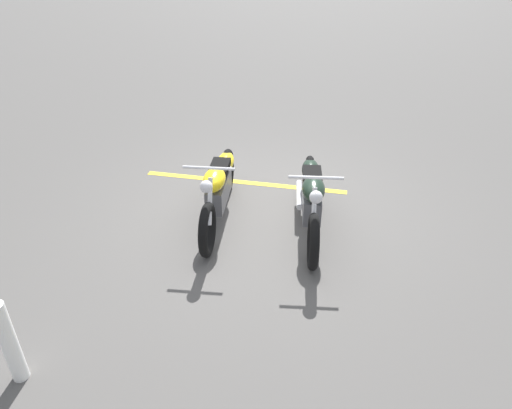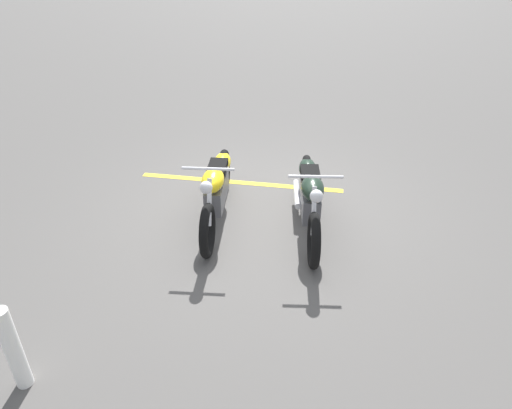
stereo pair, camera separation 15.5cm
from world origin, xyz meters
TOP-DOWN VIEW (x-y plane):
  - ground_plane at (0.00, 0.00)m, footprint 60.00×60.00m
  - motorcycle_bright_foreground at (0.24, -0.63)m, footprint 2.23×0.62m
  - motorcycle_dark_foreground at (0.27, 0.61)m, footprint 2.23×0.63m
  - bollard_post at (3.15, -1.72)m, footprint 0.14×0.14m
  - parking_stripe_near at (-0.80, -0.49)m, footprint 0.22×3.20m

SIDE VIEW (x-z plane):
  - ground_plane at x=0.00m, z-range 0.00..0.00m
  - parking_stripe_near at x=-0.80m, z-range 0.00..0.01m
  - bollard_post at x=3.15m, z-range 0.00..0.85m
  - motorcycle_bright_foreground at x=0.24m, z-range -0.06..0.98m
  - motorcycle_dark_foreground at x=0.27m, z-range -0.06..0.98m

